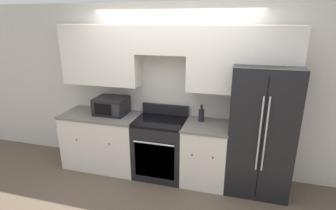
# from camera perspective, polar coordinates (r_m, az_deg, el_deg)

# --- Properties ---
(ground_plane) EXTENTS (12.00, 12.00, 0.00)m
(ground_plane) POSITION_cam_1_polar(r_m,az_deg,el_deg) (4.08, -1.21, -17.10)
(ground_plane) COLOR brown
(wall_back) EXTENTS (8.00, 0.39, 2.60)m
(wall_back) POSITION_cam_1_polar(r_m,az_deg,el_deg) (3.97, 1.13, 6.26)
(wall_back) COLOR beige
(wall_back) RESTS_ON ground_plane
(lower_cabinets_left) EXTENTS (1.25, 0.64, 0.91)m
(lower_cabinets_left) POSITION_cam_1_polar(r_m,az_deg,el_deg) (4.49, -13.96, -7.42)
(lower_cabinets_left) COLOR silver
(lower_cabinets_left) RESTS_ON ground_plane
(lower_cabinets_right) EXTENTS (0.66, 0.64, 0.91)m
(lower_cabinets_right) POSITION_cam_1_polar(r_m,az_deg,el_deg) (4.00, 8.05, -10.34)
(lower_cabinets_right) COLOR silver
(lower_cabinets_right) RESTS_ON ground_plane
(oven_range) EXTENTS (0.76, 0.65, 1.07)m
(oven_range) POSITION_cam_1_polar(r_m,az_deg,el_deg) (4.12, -1.67, -9.17)
(oven_range) COLOR black
(oven_range) RESTS_ON ground_plane
(refrigerator) EXTENTS (0.84, 0.79, 1.80)m
(refrigerator) POSITION_cam_1_polar(r_m,az_deg,el_deg) (3.87, 19.40, -4.98)
(refrigerator) COLOR black
(refrigerator) RESTS_ON ground_plane
(microwave) EXTENTS (0.49, 0.40, 0.27)m
(microwave) POSITION_cam_1_polar(r_m,az_deg,el_deg) (4.26, -12.24, -0.16)
(microwave) COLOR black
(microwave) RESTS_ON lower_cabinets_left
(bottle) EXTENTS (0.08, 0.08, 0.25)m
(bottle) POSITION_cam_1_polar(r_m,az_deg,el_deg) (3.89, 7.26, -2.13)
(bottle) COLOR black
(bottle) RESTS_ON lower_cabinets_right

